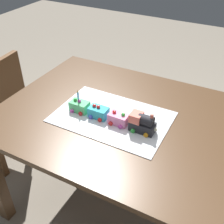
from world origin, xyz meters
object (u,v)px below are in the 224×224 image
(cake_car_tanker_mint_green, at_px, (80,106))
(birthday_candle, at_px, (78,95))
(cake_locomotive, at_px, (142,123))
(cake_car_flatbed_turquoise, at_px, (98,112))
(dining_table, at_px, (128,132))
(cake_car_gondola_bubblegum, at_px, (119,119))

(cake_car_tanker_mint_green, height_order, birthday_candle, birthday_candle)
(cake_locomotive, height_order, birthday_candle, birthday_candle)
(cake_car_flatbed_turquoise, bearing_deg, birthday_candle, -0.00)
(cake_car_tanker_mint_green, bearing_deg, dining_table, -163.61)
(cake_locomotive, height_order, cake_car_gondola_bubblegum, cake_locomotive)
(cake_car_gondola_bubblegum, distance_m, cake_car_flatbed_turquoise, 0.12)
(cake_car_gondola_bubblegum, xyz_separation_m, birthday_candle, (0.24, -0.00, 0.07))
(cake_locomotive, xyz_separation_m, cake_car_gondola_bubblegum, (0.13, 0.00, -0.02))
(dining_table, bearing_deg, cake_car_tanker_mint_green, 16.39)
(dining_table, bearing_deg, cake_locomotive, 145.38)
(cake_car_flatbed_turquoise, height_order, birthday_candle, birthday_candle)
(cake_car_flatbed_turquoise, relative_size, cake_car_tanker_mint_green, 1.00)
(dining_table, xyz_separation_m, cake_locomotive, (-0.11, 0.08, 0.16))
(cake_locomotive, bearing_deg, cake_car_flatbed_turquoise, 0.00)
(cake_car_gondola_bubblegum, bearing_deg, cake_locomotive, -180.00)
(dining_table, relative_size, cake_car_gondola_bubblegum, 14.00)
(cake_locomotive, bearing_deg, birthday_candle, 0.00)
(cake_car_gondola_bubblegum, relative_size, cake_car_tanker_mint_green, 1.00)
(cake_locomotive, relative_size, cake_car_gondola_bubblegum, 1.40)
(dining_table, distance_m, cake_car_gondola_bubblegum, 0.16)
(dining_table, xyz_separation_m, cake_car_gondola_bubblegum, (0.02, 0.08, 0.14))
(dining_table, bearing_deg, cake_car_flatbed_turquoise, 28.59)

